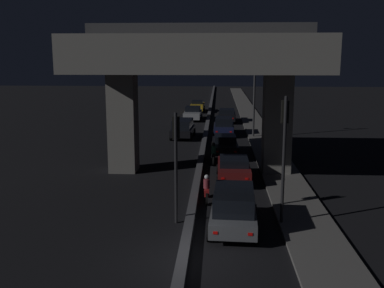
% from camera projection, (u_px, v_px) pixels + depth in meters
% --- Properties ---
extents(ground_plane, '(200.00, 200.00, 0.00)m').
position_uv_depth(ground_plane, '(183.00, 261.00, 16.11)').
color(ground_plane, black).
extents(median_divider, '(0.40, 126.00, 0.29)m').
position_uv_depth(median_divider, '(208.00, 121.00, 50.39)').
color(median_divider, '#4C4C51').
rests_on(median_divider, ground_plane).
extents(sidewalk_right, '(2.42, 126.00, 0.14)m').
position_uv_depth(sidewalk_right, '(259.00, 133.00, 43.24)').
color(sidewalk_right, '#5B5956').
rests_on(sidewalk_right, ground_plane).
extents(elevated_overpass, '(13.90, 11.69, 9.23)m').
position_uv_depth(elevated_overpass, '(199.00, 62.00, 27.37)').
color(elevated_overpass, slate).
rests_on(elevated_overpass, ground_plane).
extents(traffic_light_left_of_median, '(0.30, 0.49, 4.91)m').
position_uv_depth(traffic_light_left_of_median, '(176.00, 148.00, 19.28)').
color(traffic_light_left_of_median, black).
rests_on(traffic_light_left_of_median, ground_plane).
extents(traffic_light_right_of_median, '(0.30, 0.49, 5.62)m').
position_uv_depth(traffic_light_right_of_median, '(284.00, 139.00, 18.92)').
color(traffic_light_right_of_median, black).
rests_on(traffic_light_right_of_median, ground_plane).
extents(street_lamp, '(2.15, 0.32, 7.10)m').
position_uv_depth(street_lamp, '(251.00, 91.00, 40.12)').
color(street_lamp, '#2D2D30').
rests_on(street_lamp, ground_plane).
extents(car_grey_lead, '(2.19, 4.31, 1.71)m').
position_uv_depth(car_grey_lead, '(234.00, 208.00, 18.95)').
color(car_grey_lead, '#515459').
rests_on(car_grey_lead, ground_plane).
extents(car_dark_red_second, '(2.02, 4.32, 1.43)m').
position_uv_depth(car_dark_red_second, '(234.00, 168.00, 26.50)').
color(car_dark_red_second, '#591414').
rests_on(car_dark_red_second, ground_plane).
extents(car_black_third, '(2.07, 4.79, 1.48)m').
position_uv_depth(car_black_third, '(225.00, 144.00, 33.75)').
color(car_black_third, black).
rests_on(car_black_third, ground_plane).
extents(car_dark_blue_fourth, '(2.01, 4.55, 1.65)m').
position_uv_depth(car_dark_blue_fourth, '(224.00, 126.00, 42.33)').
color(car_dark_blue_fourth, '#141938').
rests_on(car_dark_blue_fourth, ground_plane).
extents(car_black_fifth, '(2.12, 4.65, 1.51)m').
position_uv_depth(car_black_fifth, '(227.00, 115.00, 50.65)').
color(car_black_fifth, black).
rests_on(car_black_fifth, ground_plane).
extents(car_black_lead_oncoming, '(2.13, 4.43, 1.70)m').
position_uv_depth(car_black_lead_oncoming, '(183.00, 128.00, 40.55)').
color(car_black_lead_oncoming, black).
rests_on(car_black_lead_oncoming, ground_plane).
extents(car_silver_second_oncoming, '(2.12, 4.76, 1.56)m').
position_uv_depth(car_silver_second_oncoming, '(193.00, 113.00, 52.44)').
color(car_silver_second_oncoming, gray).
rests_on(car_silver_second_oncoming, ground_plane).
extents(car_taxi_yellow_third_oncoming, '(1.92, 4.44, 1.52)m').
position_uv_depth(car_taxi_yellow_third_oncoming, '(197.00, 106.00, 60.36)').
color(car_taxi_yellow_third_oncoming, gold).
rests_on(car_taxi_yellow_third_oncoming, ground_plane).
extents(motorcycle_red_filtering_near, '(0.33, 1.88, 1.39)m').
position_uv_depth(motorcycle_red_filtering_near, '(207.00, 190.00, 22.69)').
color(motorcycle_red_filtering_near, black).
rests_on(motorcycle_red_filtering_near, ground_plane).
extents(motorcycle_black_filtering_mid, '(0.33, 1.82, 1.50)m').
position_uv_depth(motorcycle_black_filtering_mid, '(214.00, 155.00, 30.67)').
color(motorcycle_black_filtering_mid, black).
rests_on(motorcycle_black_filtering_mid, ground_plane).
extents(pedestrian_on_sidewalk, '(0.40, 0.40, 1.79)m').
position_uv_depth(pedestrian_on_sidewalk, '(270.00, 155.00, 28.86)').
color(pedestrian_on_sidewalk, '#2D261E').
rests_on(pedestrian_on_sidewalk, sidewalk_right).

